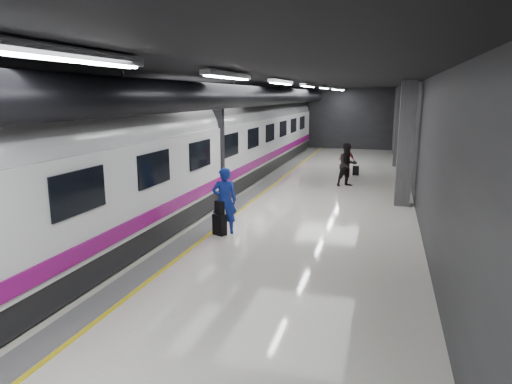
% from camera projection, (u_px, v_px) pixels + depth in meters
% --- Properties ---
extents(ground, '(40.00, 40.00, 0.00)m').
position_uv_depth(ground, '(270.00, 209.00, 16.29)').
color(ground, silver).
rests_on(ground, ground).
extents(platform_hall, '(10.02, 40.02, 4.51)m').
position_uv_depth(platform_hall, '(269.00, 108.00, 16.53)').
color(platform_hall, black).
rests_on(platform_hall, ground).
extents(train, '(3.05, 38.00, 4.05)m').
position_uv_depth(train, '(185.00, 149.00, 16.74)').
color(train, black).
rests_on(train, ground).
extents(traveler_main, '(0.85, 0.73, 1.97)m').
position_uv_depth(traveler_main, '(225.00, 201.00, 13.24)').
color(traveler_main, '#162AA9').
rests_on(traveler_main, ground).
extents(suitcase_main, '(0.44, 0.37, 0.61)m').
position_uv_depth(suitcase_main, '(220.00, 225.00, 13.24)').
color(suitcase_main, black).
rests_on(suitcase_main, ground).
extents(shoulder_bag, '(0.33, 0.29, 0.39)m').
position_uv_depth(shoulder_bag, '(220.00, 208.00, 13.14)').
color(shoulder_bag, black).
rests_on(shoulder_bag, suitcase_main).
extents(traveler_far_a, '(1.18, 1.13, 1.92)m').
position_uv_depth(traveler_far_a, '(347.00, 165.00, 20.23)').
color(traveler_far_a, black).
rests_on(traveler_far_a, ground).
extents(traveler_far_b, '(0.96, 0.72, 1.51)m').
position_uv_depth(traveler_far_b, '(347.00, 160.00, 23.06)').
color(traveler_far_b, maroon).
rests_on(traveler_far_b, ground).
extents(suitcase_far, '(0.32, 0.21, 0.47)m').
position_uv_depth(suitcase_far, '(356.00, 170.00, 23.24)').
color(suitcase_far, black).
rests_on(suitcase_far, ground).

